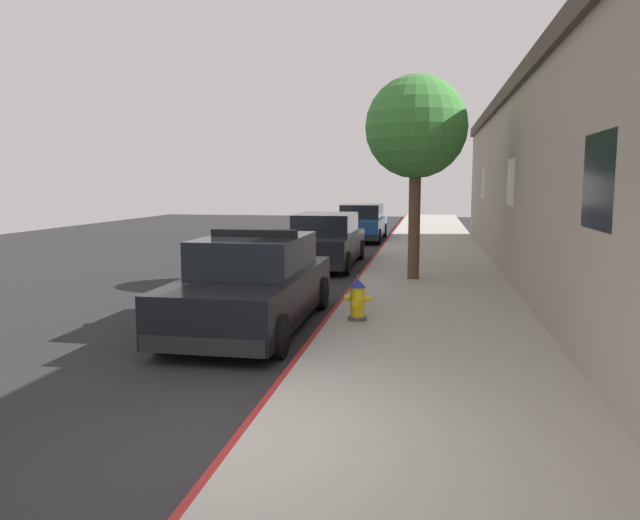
{
  "coord_description": "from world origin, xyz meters",
  "views": [
    {
      "loc": [
        1.64,
        -5.01,
        2.46
      ],
      "look_at": [
        -0.4,
        6.18,
        1.0
      ],
      "focal_mm": 33.64,
      "sensor_mm": 36.0,
      "label": 1
    }
  ],
  "objects_px": {
    "parked_car_silver_ahead": "(325,241)",
    "parked_car_dark_far": "(362,223)",
    "police_cruiser": "(254,284)",
    "fire_hydrant": "(357,299)",
    "street_tree": "(416,128)"
  },
  "relations": [
    {
      "from": "parked_car_silver_ahead",
      "to": "parked_car_dark_far",
      "type": "xyz_separation_m",
      "value": [
        0.17,
        8.31,
        0.0
      ]
    },
    {
      "from": "parked_car_dark_far",
      "to": "police_cruiser",
      "type": "bearing_deg",
      "value": -90.16
    },
    {
      "from": "fire_hydrant",
      "to": "parked_car_dark_far",
      "type": "bearing_deg",
      "value": 96.13
    },
    {
      "from": "fire_hydrant",
      "to": "parked_car_silver_ahead",
      "type": "bearing_deg",
      "value": 103.74
    },
    {
      "from": "parked_car_silver_ahead",
      "to": "fire_hydrant",
      "type": "xyz_separation_m",
      "value": [
        1.89,
        -7.71,
        -0.22
      ]
    },
    {
      "from": "parked_car_silver_ahead",
      "to": "street_tree",
      "type": "relative_size",
      "value": 1.01
    },
    {
      "from": "parked_car_silver_ahead",
      "to": "police_cruiser",
      "type": "bearing_deg",
      "value": -89.13
    },
    {
      "from": "fire_hydrant",
      "to": "police_cruiser",
      "type": "bearing_deg",
      "value": -175.63
    },
    {
      "from": "police_cruiser",
      "to": "parked_car_silver_ahead",
      "type": "relative_size",
      "value": 1.0
    },
    {
      "from": "parked_car_silver_ahead",
      "to": "fire_hydrant",
      "type": "relative_size",
      "value": 6.37
    },
    {
      "from": "parked_car_silver_ahead",
      "to": "fire_hydrant",
      "type": "distance_m",
      "value": 7.94
    },
    {
      "from": "parked_car_silver_ahead",
      "to": "parked_car_dark_far",
      "type": "distance_m",
      "value": 8.31
    },
    {
      "from": "parked_car_dark_far",
      "to": "fire_hydrant",
      "type": "height_order",
      "value": "parked_car_dark_far"
    },
    {
      "from": "parked_car_dark_far",
      "to": "fire_hydrant",
      "type": "distance_m",
      "value": 16.12
    },
    {
      "from": "street_tree",
      "to": "parked_car_dark_far",
      "type": "bearing_deg",
      "value": 102.54
    }
  ]
}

